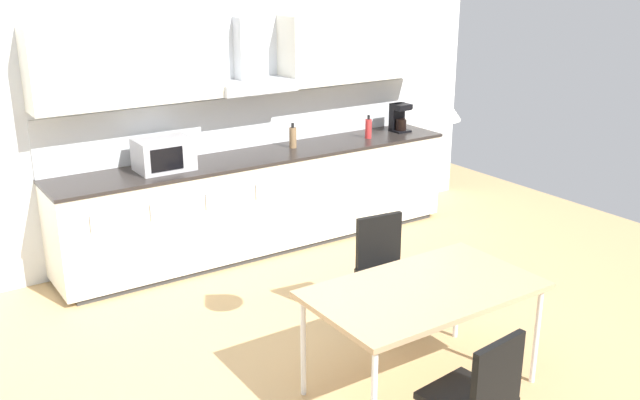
% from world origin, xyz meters
% --- Properties ---
extents(ground_plane, '(8.85, 7.59, 0.02)m').
position_xyz_m(ground_plane, '(0.00, 0.00, -0.01)').
color(ground_plane, tan).
extents(wall_back, '(7.08, 0.10, 2.80)m').
position_xyz_m(wall_back, '(0.00, 2.58, 1.40)').
color(wall_back, silver).
rests_on(wall_back, ground_plane).
extents(kitchen_counter, '(4.02, 0.68, 0.94)m').
position_xyz_m(kitchen_counter, '(0.75, 2.21, 0.47)').
color(kitchen_counter, '#333333').
rests_on(kitchen_counter, ground_plane).
extents(backsplash_tile, '(4.00, 0.02, 0.50)m').
position_xyz_m(backsplash_tile, '(0.75, 2.52, 1.19)').
color(backsplash_tile, silver).
rests_on(backsplash_tile, kitchen_counter).
extents(upper_wall_cabinets, '(4.00, 0.40, 0.67)m').
position_xyz_m(upper_wall_cabinets, '(0.75, 2.36, 1.84)').
color(upper_wall_cabinets, silver).
extents(microwave, '(0.48, 0.35, 0.28)m').
position_xyz_m(microwave, '(-0.23, 2.21, 1.08)').
color(microwave, '#ADADB2').
rests_on(microwave, kitchen_counter).
extents(coffee_maker, '(0.18, 0.19, 0.30)m').
position_xyz_m(coffee_maker, '(2.45, 2.23, 1.09)').
color(coffee_maker, black).
rests_on(coffee_maker, kitchen_counter).
extents(bottle_brown, '(0.07, 0.07, 0.25)m').
position_xyz_m(bottle_brown, '(1.12, 2.25, 1.04)').
color(bottle_brown, brown).
rests_on(bottle_brown, kitchen_counter).
extents(bottle_red, '(0.07, 0.07, 0.24)m').
position_xyz_m(bottle_red, '(1.98, 2.16, 1.04)').
color(bottle_red, red).
rests_on(bottle_red, kitchen_counter).
extents(dining_table, '(1.47, 0.85, 0.73)m').
position_xyz_m(dining_table, '(0.37, -0.53, 0.68)').
color(dining_table, tan).
rests_on(dining_table, ground_plane).
extents(chair_near_left, '(0.44, 0.44, 0.87)m').
position_xyz_m(chair_near_left, '(0.05, -1.33, 0.53)').
color(chair_near_left, black).
rests_on(chair_near_left, ground_plane).
extents(chair_far_right, '(0.44, 0.44, 0.87)m').
position_xyz_m(chair_far_right, '(0.71, 0.28, 0.53)').
color(chair_far_right, black).
rests_on(chair_far_right, ground_plane).
extents(pendant_lamp, '(0.32, 0.32, 0.22)m').
position_xyz_m(pendant_lamp, '(0.37, -0.53, 1.91)').
color(pendant_lamp, silver).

